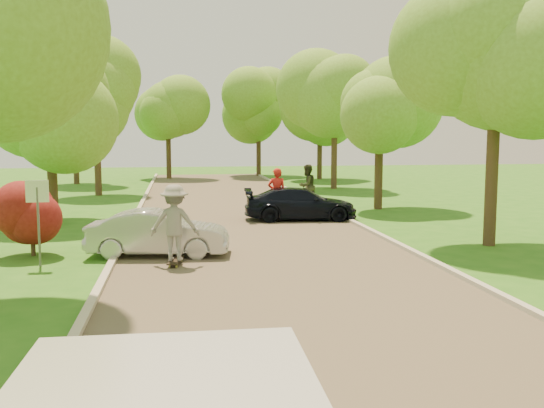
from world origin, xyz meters
TOP-DOWN VIEW (x-y plane):
  - ground at (0.00, 0.00)m, footprint 100.00×100.00m
  - road at (0.00, 8.00)m, footprint 8.00×60.00m
  - curb_left at (-4.05, 8.00)m, footprint 0.18×60.00m
  - curb_right at (4.05, 8.00)m, footprint 0.18×60.00m
  - street_sign at (-5.80, 4.00)m, footprint 0.55×0.06m
  - red_shrub at (-6.30, 5.50)m, footprint 1.70×1.70m
  - tree_l_midb at (-6.81, 12.00)m, footprint 4.30×4.20m
  - tree_l_far at (-6.39, 22.00)m, footprint 4.92×4.80m
  - tree_r_mida at (7.02, 5.00)m, footprint 5.13×5.00m
  - tree_r_midb at (6.60, 14.00)m, footprint 4.51×4.40m
  - tree_r_far at (7.23, 24.00)m, footprint 5.33×5.20m
  - tree_bg_a at (-8.78, 30.00)m, footprint 5.12×5.00m
  - tree_bg_b at (8.22, 32.00)m, footprint 5.12×5.00m
  - tree_bg_c at (-2.79, 34.00)m, footprint 4.92×4.80m
  - tree_bg_d at (4.22, 36.00)m, footprint 5.12×5.00m
  - silver_sedan at (-2.90, 4.92)m, footprint 3.94×1.79m
  - dark_sedan at (2.30, 11.12)m, footprint 4.44×2.09m
  - longboard at (-2.45, 3.65)m, footprint 0.44×1.02m
  - skateboarder at (-2.45, 3.65)m, footprint 1.35×0.92m
  - person_striped at (1.50, 11.84)m, footprint 0.79×0.58m
  - person_olive at (3.43, 15.15)m, footprint 1.19×1.15m

SIDE VIEW (x-z plane):
  - ground at x=0.00m, z-range 0.00..0.00m
  - road at x=0.00m, z-range 0.00..0.01m
  - curb_left at x=-4.05m, z-range 0.00..0.12m
  - curb_right at x=4.05m, z-range 0.00..0.12m
  - longboard at x=-2.45m, z-range 0.05..0.17m
  - silver_sedan at x=-2.90m, z-range 0.00..1.25m
  - dark_sedan at x=2.30m, z-range 0.00..1.25m
  - person_olive at x=3.43m, z-range 0.00..1.94m
  - person_striped at x=1.50m, z-range 0.00..1.98m
  - skateboarder at x=-2.45m, z-range 0.13..2.05m
  - red_shrub at x=-6.30m, z-range 0.12..2.07m
  - street_sign at x=-5.80m, z-range 0.48..2.65m
  - tree_l_midb at x=-6.81m, z-range 1.28..7.89m
  - tree_r_midb at x=6.60m, z-range 1.38..8.38m
  - tree_bg_c at x=-2.79m, z-range 1.35..8.69m
  - tree_bg_a at x=-8.78m, z-range 1.45..9.18m
  - tree_bg_d at x=4.22m, z-range 1.45..9.18m
  - tree_l_far at x=-6.39m, z-range 1.57..9.36m
  - tree_r_mida at x=7.02m, z-range 1.56..9.51m
  - tree_bg_b at x=8.22m, z-range 1.56..9.51m
  - tree_r_far at x=7.23m, z-range 1.66..10.00m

